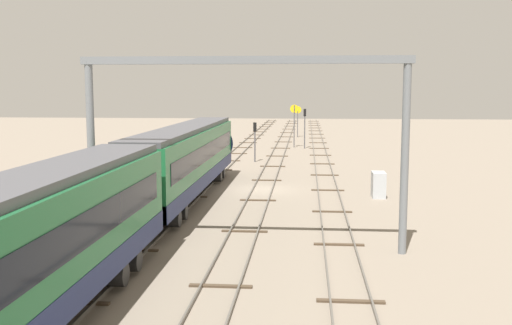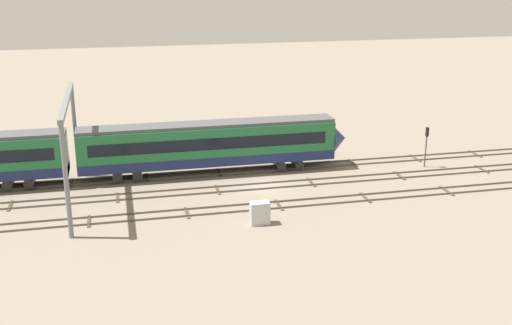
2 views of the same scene
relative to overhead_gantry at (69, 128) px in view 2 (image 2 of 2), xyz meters
name	(u,v)px [view 2 (image 2 of 2)]	position (x,y,z in m)	size (l,w,h in m)	color
ground_plane	(265,186)	(16.41, 0.38, -6.42)	(206.64, 206.64, 0.00)	gray
track_near_foreground	(279,205)	(16.41, -4.40, -6.35)	(190.64, 2.40, 0.16)	#59544C
track_second_near	(265,186)	(16.41, 0.38, -6.35)	(190.64, 2.40, 0.16)	#59544C
track_with_train	(254,169)	(16.41, 5.15, -6.35)	(190.64, 2.40, 0.16)	#59544C
overhead_gantry	(69,128)	(0.00, 0.00, 0.00)	(0.40, 14.95, 8.88)	slate
signal_light_trackside_departure	(427,141)	(33.02, 2.40, -3.77)	(0.31, 0.32, 4.02)	#4C4C51
relay_cabinet	(260,213)	(14.00, -7.76, -5.54)	(1.50, 0.88, 1.76)	#B2B7BC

